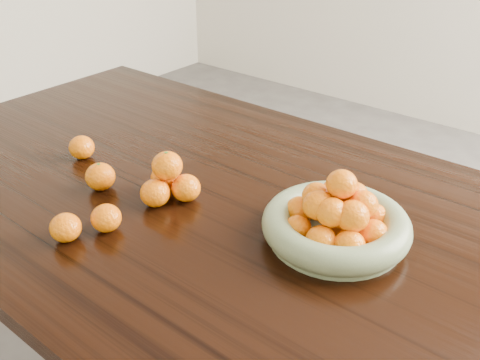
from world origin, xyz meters
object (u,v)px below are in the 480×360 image
Objects in this scene: dining_table at (245,242)px; fruit_bowl at (336,221)px; orange_pyramid at (168,181)px; loose_orange_0 at (100,177)px.

fruit_bowl is (0.21, 0.02, 0.13)m from dining_table.
orange_pyramid is 1.96× the size of loose_orange_0.
orange_pyramid is at bearing -155.32° from dining_table.
fruit_bowl is at bearing 6.44° from dining_table.
fruit_bowl reaches higher than dining_table.
orange_pyramid reaches higher than loose_orange_0.
dining_table is at bearing -173.56° from fruit_bowl.
fruit_bowl is 2.18× the size of orange_pyramid.
orange_pyramid reaches higher than dining_table.
loose_orange_0 is at bearing -162.31° from fruit_bowl.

